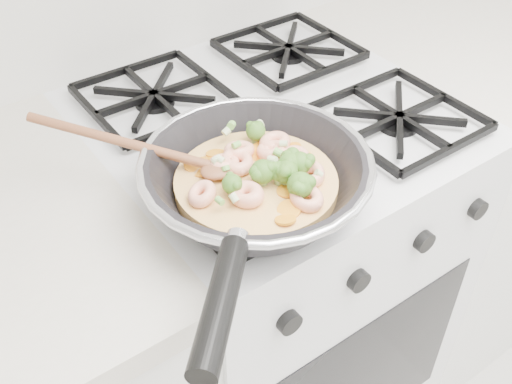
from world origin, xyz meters
TOP-DOWN VIEW (x-y plane):
  - stove at (0.00, 1.70)m, footprint 0.60×0.60m
  - counter_right at (0.80, 1.70)m, footprint 1.00×0.60m
  - skillet at (-0.17, 1.52)m, footprint 0.41×0.49m

SIDE VIEW (x-z plane):
  - counter_right at x=0.80m, z-range 0.00..0.90m
  - stove at x=0.00m, z-range 0.00..0.92m
  - skillet at x=-0.17m, z-range 0.91..1.01m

